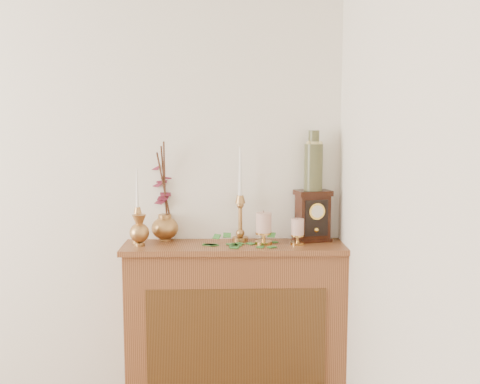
{
  "coord_description": "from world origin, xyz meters",
  "views": [
    {
      "loc": [
        1.35,
        -0.93,
        1.6
      ],
      "look_at": [
        1.42,
        2.05,
        1.23
      ],
      "focal_mm": 42.0,
      "sensor_mm": 36.0,
      "label": 1
    }
  ],
  "objects_px": {
    "ginger_jar": "(163,195)",
    "bud_vase": "(139,231)",
    "candlestick_left": "(138,219)",
    "candlestick_center": "(240,211)",
    "ceramic_vase": "(313,164)",
    "mantel_clock": "(313,216)"
  },
  "relations": [
    {
      "from": "ginger_jar",
      "to": "mantel_clock",
      "type": "distance_m",
      "value": 0.86
    },
    {
      "from": "candlestick_center",
      "to": "ceramic_vase",
      "type": "height_order",
      "value": "ceramic_vase"
    },
    {
      "from": "ceramic_vase",
      "to": "mantel_clock",
      "type": "bearing_deg",
      "value": -77.0
    },
    {
      "from": "mantel_clock",
      "to": "ceramic_vase",
      "type": "relative_size",
      "value": 0.86
    },
    {
      "from": "candlestick_left",
      "to": "mantel_clock",
      "type": "bearing_deg",
      "value": 2.59
    },
    {
      "from": "candlestick_center",
      "to": "ginger_jar",
      "type": "bearing_deg",
      "value": 171.71
    },
    {
      "from": "mantel_clock",
      "to": "bud_vase",
      "type": "bearing_deg",
      "value": 173.49
    },
    {
      "from": "candlestick_left",
      "to": "ginger_jar",
      "type": "relative_size",
      "value": 0.74
    },
    {
      "from": "bud_vase",
      "to": "ceramic_vase",
      "type": "xyz_separation_m",
      "value": [
        0.96,
        0.11,
        0.35
      ]
    },
    {
      "from": "bud_vase",
      "to": "mantel_clock",
      "type": "height_order",
      "value": "mantel_clock"
    },
    {
      "from": "candlestick_center",
      "to": "ceramic_vase",
      "type": "xyz_separation_m",
      "value": [
        0.41,
        -0.0,
        0.26
      ]
    },
    {
      "from": "candlestick_left",
      "to": "ginger_jar",
      "type": "distance_m",
      "value": 0.21
    },
    {
      "from": "candlestick_center",
      "to": "ginger_jar",
      "type": "distance_m",
      "value": 0.45
    },
    {
      "from": "ginger_jar",
      "to": "ceramic_vase",
      "type": "height_order",
      "value": "ceramic_vase"
    },
    {
      "from": "candlestick_center",
      "to": "mantel_clock",
      "type": "relative_size",
      "value": 1.84
    },
    {
      "from": "candlestick_left",
      "to": "candlestick_center",
      "type": "bearing_deg",
      "value": 4.99
    },
    {
      "from": "mantel_clock",
      "to": "ceramic_vase",
      "type": "distance_m",
      "value": 0.3
    },
    {
      "from": "mantel_clock",
      "to": "ceramic_vase",
      "type": "bearing_deg",
      "value": 90.0
    },
    {
      "from": "candlestick_left",
      "to": "candlestick_center",
      "type": "distance_m",
      "value": 0.57
    },
    {
      "from": "candlestick_center",
      "to": "bud_vase",
      "type": "height_order",
      "value": "candlestick_center"
    },
    {
      "from": "candlestick_left",
      "to": "mantel_clock",
      "type": "xyz_separation_m",
      "value": [
        0.98,
        0.04,
        0.01
      ]
    },
    {
      "from": "ginger_jar",
      "to": "bud_vase",
      "type": "bearing_deg",
      "value": -122.14
    }
  ]
}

